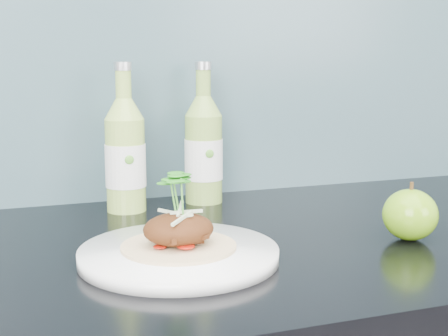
{
  "coord_description": "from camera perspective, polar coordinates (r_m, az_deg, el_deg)",
  "views": [
    {
      "loc": [
        -0.31,
        0.92,
        1.14
      ],
      "look_at": [
        -0.03,
        1.69,
        1.0
      ],
      "focal_mm": 50.0,
      "sensor_mm": 36.0,
      "label": 1
    }
  ],
  "objects": [
    {
      "name": "cider_bottle_right",
      "position": [
        1.06,
        -1.87,
        1.68
      ],
      "size": [
        0.07,
        0.07,
        0.24
      ],
      "rotation": [
        0.0,
        0.0,
        0.07
      ],
      "color": "#85AC47",
      "rests_on": "kitchen_counter"
    },
    {
      "name": "cider_bottle_left",
      "position": [
        1.01,
        -9.01,
        1.15
      ],
      "size": [
        0.08,
        0.08,
        0.24
      ],
      "rotation": [
        0.0,
        0.0,
        0.31
      ],
      "color": "#9CC351",
      "rests_on": "kitchen_counter"
    },
    {
      "name": "dinner_plate",
      "position": [
        0.77,
        -4.15,
        -7.87
      ],
      "size": [
        0.26,
        0.26,
        0.02
      ],
      "color": "white",
      "rests_on": "kitchen_counter"
    },
    {
      "name": "pork_taco",
      "position": [
        0.76,
        -4.19,
        -5.29
      ],
      "size": [
        0.14,
        0.14,
        0.09
      ],
      "color": "tan",
      "rests_on": "dinner_plate"
    },
    {
      "name": "green_apple",
      "position": [
        0.88,
        16.65,
        -4.11
      ],
      "size": [
        0.08,
        0.08,
        0.08
      ],
      "rotation": [
        0.0,
        0.0,
        -0.02
      ],
      "color": "#5C910F",
      "rests_on": "kitchen_counter"
    }
  ]
}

